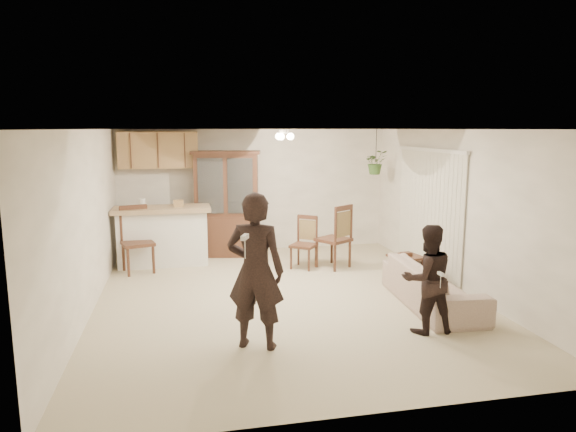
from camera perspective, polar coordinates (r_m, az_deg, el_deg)
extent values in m
plane|color=#BAAA8C|center=(7.78, -0.21, -9.13)|extent=(6.50, 6.50, 0.00)
cube|color=silver|center=(7.36, -0.22, 9.62)|extent=(5.50, 6.50, 0.02)
cube|color=white|center=(10.64, -3.70, 2.88)|extent=(5.50, 0.02, 2.50)
cube|color=white|center=(4.41, 8.29, -7.00)|extent=(5.50, 0.02, 2.50)
cube|color=white|center=(7.44, -21.46, -0.74)|extent=(0.02, 6.50, 2.50)
cube|color=white|center=(8.45, 18.39, 0.62)|extent=(0.02, 6.50, 2.50)
cube|color=white|center=(9.78, -13.71, -2.44)|extent=(1.60, 0.55, 1.00)
cube|color=tan|center=(9.68, -13.84, 0.74)|extent=(1.75, 0.70, 0.08)
cube|color=brown|center=(10.30, -14.22, 7.12)|extent=(1.50, 0.34, 0.70)
imported|color=#305522|center=(10.35, 9.72, 5.90)|extent=(0.43, 0.37, 0.48)
cylinder|color=black|center=(10.33, 9.77, 7.70)|extent=(0.01, 0.01, 0.65)
imported|color=beige|center=(7.68, 15.76, -6.90)|extent=(0.85, 1.92, 0.73)
imported|color=black|center=(5.88, -3.64, -6.22)|extent=(0.77, 0.65, 1.80)
imported|color=black|center=(6.59, 15.24, -6.82)|extent=(0.66, 0.52, 1.35)
cube|color=#3C2515|center=(10.31, -6.73, -2.14)|extent=(1.29, 0.71, 0.81)
cube|color=#3C2515|center=(10.15, -6.84, 3.48)|extent=(1.28, 0.65, 1.22)
cube|color=silver|center=(10.15, -6.84, 3.48)|extent=(1.04, 0.22, 1.07)
cube|color=#3C2515|center=(10.11, -6.91, 7.03)|extent=(1.39, 0.75, 0.06)
cube|color=#3C2515|center=(8.42, 12.98, -4.44)|extent=(0.55, 0.55, 0.04)
cube|color=#3C2515|center=(8.51, 12.89, -6.73)|extent=(0.46, 0.46, 0.03)
cube|color=#3C2515|center=(8.41, 13.00, -4.13)|extent=(0.19, 0.14, 0.06)
cube|color=#3C2515|center=(9.40, -16.37, -2.94)|extent=(0.64, 0.64, 0.06)
cube|color=olive|center=(9.33, -16.46, -1.05)|extent=(0.38, 0.15, 0.45)
cube|color=#3C2515|center=(9.29, -16.55, 0.73)|extent=(0.47, 0.18, 0.09)
cube|color=#3C2515|center=(9.30, 1.74, -3.29)|extent=(0.59, 0.59, 0.05)
cube|color=olive|center=(9.25, 1.75, -1.75)|extent=(0.27, 0.21, 0.36)
cube|color=#3C2515|center=(9.21, 1.76, -0.31)|extent=(0.33, 0.25, 0.07)
cube|color=#3C2515|center=(9.37, 5.07, -2.63)|extent=(0.72, 0.72, 0.06)
cube|color=olive|center=(9.30, 5.10, -0.74)|extent=(0.34, 0.25, 0.45)
cube|color=#3C2515|center=(9.26, 5.13, 1.04)|extent=(0.42, 0.30, 0.09)
cube|color=silver|center=(5.36, -4.82, -2.35)|extent=(0.10, 0.16, 0.05)
cube|color=silver|center=(6.28, 16.63, -6.18)|extent=(0.04, 0.12, 0.04)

